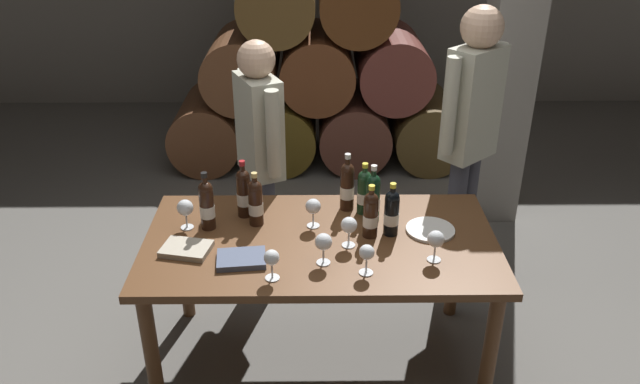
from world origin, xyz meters
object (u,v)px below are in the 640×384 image
wine_glass_2 (272,259)px  wine_glass_5 (367,254)px  wine_glass_1 (349,226)px  wine_glass_4 (185,209)px  taster_seated_left (260,148)px  tasting_notebook (241,259)px  wine_glass_6 (313,207)px  leather_ledger (186,249)px  wine_glass_0 (436,240)px  wine_bottle_2 (256,202)px  wine_bottle_6 (347,186)px  wine_bottle_1 (392,212)px  wine_bottle_3 (364,191)px  serving_plate (430,230)px  wine_bottle_0 (244,192)px  wine_glass_3 (323,243)px  wine_bottle_4 (373,197)px  sommelier_presenting (470,125)px  wine_bottle_5 (207,205)px  dining_table (320,255)px  wine_bottle_7 (371,214)px

wine_glass_2 → wine_glass_5: bearing=5.0°
wine_glass_1 → wine_glass_4: wine_glass_4 is taller
taster_seated_left → tasting_notebook: bearing=-91.6°
wine_glass_6 → leather_ledger: wine_glass_6 is taller
wine_glass_0 → leather_ledger: bearing=175.8°
wine_bottle_2 → wine_bottle_6: 0.48m
wine_bottle_1 → wine_bottle_3: bearing=118.5°
wine_bottle_6 → serving_plate: size_ratio=1.30×
wine_glass_6 → serving_plate: size_ratio=0.63×
wine_bottle_1 → wine_bottle_2: size_ratio=0.97×
wine_glass_2 → wine_glass_0: bearing=10.5°
wine_glass_2 → wine_bottle_6: bearing=60.4°
wine_bottle_0 → serving_plate: 0.95m
wine_bottle_2 → serving_plate: size_ratio=1.18×
wine_glass_4 → wine_glass_3: bearing=-25.2°
wine_bottle_4 → tasting_notebook: bearing=-149.8°
wine_bottle_4 → wine_glass_5: (-0.06, -0.46, -0.03)m
wine_bottle_6 → wine_bottle_4: bearing=-46.3°
wine_glass_5 → leather_ledger: 0.85m
wine_bottle_0 → wine_glass_2: bearing=-72.8°
wine_bottle_0 → wine_glass_0: wine_bottle_0 is taller
leather_ledger → sommelier_presenting: (1.49, 0.85, 0.27)m
wine_bottle_3 → wine_bottle_5: 0.79m
wine_bottle_5 → wine_bottle_6: bearing=15.2°
wine_bottle_6 → wine_glass_6: wine_bottle_6 is taller
wine_glass_2 → sommelier_presenting: 1.53m
wine_glass_3 → wine_bottle_0: bearing=132.0°
dining_table → taster_seated_left: taster_seated_left is taller
wine_bottle_4 → wine_glass_5: 0.46m
wine_bottle_3 → wine_glass_5: 0.55m
wine_bottle_5 → tasting_notebook: bearing=-57.5°
wine_bottle_6 → leather_ledger: wine_bottle_6 is taller
wine_bottle_6 → wine_glass_6: (-0.18, -0.18, -0.03)m
wine_bottle_7 → wine_glass_2: bearing=-142.3°
wine_bottle_4 → wine_glass_1: wine_bottle_4 is taller
dining_table → wine_bottle_2: size_ratio=5.99×
wine_bottle_0 → leather_ledger: wine_bottle_0 is taller
wine_bottle_6 → wine_glass_0: wine_bottle_6 is taller
taster_seated_left → wine_glass_0: bearing=-46.8°
wine_bottle_3 → wine_glass_5: (-0.03, -0.55, -0.02)m
wine_bottle_4 → sommelier_presenting: 0.85m
wine_glass_2 → sommelier_presenting: sommelier_presenting is taller
wine_glass_3 → wine_glass_5: (0.19, -0.08, -0.01)m
serving_plate → wine_glass_2: bearing=-152.7°
wine_bottle_0 → tasting_notebook: 0.44m
wine_bottle_1 → wine_bottle_2: (-0.66, 0.10, 0.00)m
wine_glass_1 → wine_glass_4: size_ratio=0.98×
taster_seated_left → wine_bottle_5: bearing=-109.6°
wine_bottle_6 → taster_seated_left: bearing=138.5°
wine_glass_4 → wine_bottle_4: bearing=3.8°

